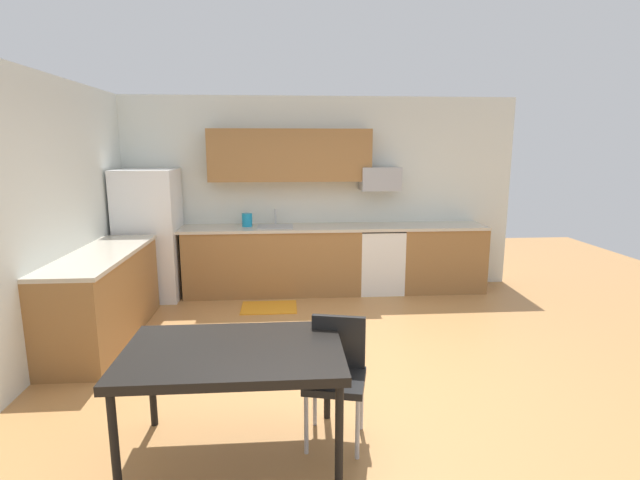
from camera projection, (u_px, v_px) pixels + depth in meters
ground_plane at (328, 364)px, 4.52m from camera, size 12.00×12.00×0.00m
wall_back at (311, 194)px, 6.85m from camera, size 5.80×0.10×2.70m
wall_left at (18, 227)px, 4.06m from camera, size 0.10×5.80×2.70m
cabinet_run_back at (273, 261)px, 6.64m from camera, size 2.39×0.60×0.90m
cabinet_run_back_right at (440, 259)px, 6.81m from camera, size 1.16×0.60×0.90m
cabinet_run_left at (104, 298)px, 5.04m from camera, size 0.60×2.00×0.90m
countertop_back at (313, 228)px, 6.59m from camera, size 4.80×0.64×0.04m
countertop_left at (100, 254)px, 4.95m from camera, size 0.64×2.00×0.04m
upper_cabinets_back at (290, 155)px, 6.51m from camera, size 2.20×0.34×0.70m
refrigerator at (150, 235)px, 6.36m from camera, size 0.76×0.70×1.73m
oven_range at (379, 259)px, 6.75m from camera, size 0.60×0.60×0.91m
microwave at (380, 179)px, 6.63m from camera, size 0.54×0.36×0.32m
sink_basin at (275, 231)px, 6.56m from camera, size 0.48×0.40×0.14m
sink_faucet at (275, 217)px, 6.71m from camera, size 0.02×0.02×0.24m
dining_table at (234, 358)px, 3.07m from camera, size 1.40×0.90×0.75m
chair_near_table at (336, 369)px, 3.32m from camera, size 0.48×0.48×0.85m
floor_mat at (269, 308)px, 6.09m from camera, size 0.70×0.50×0.01m
kettle at (247, 221)px, 6.55m from camera, size 0.14×0.14×0.20m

